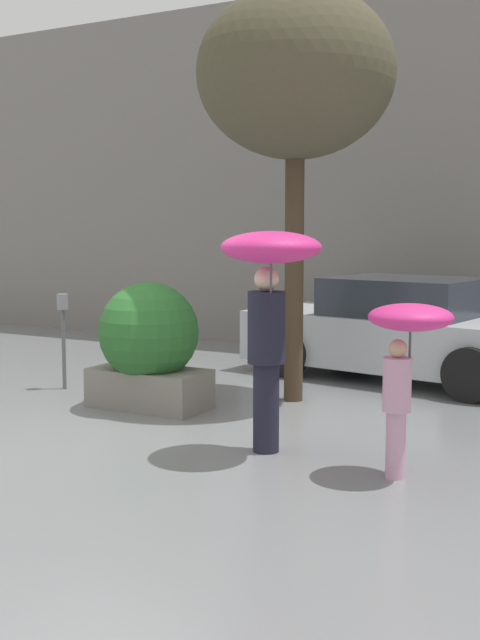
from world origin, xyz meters
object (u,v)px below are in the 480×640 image
at_px(person_child, 407,342).
at_px(parked_car_near, 403,332).
at_px(street_tree, 296,77).
at_px(person_adult, 269,288).
at_px(parking_meter, 63,321).
at_px(planter_box, 149,344).

height_order(person_child, parked_car_near, person_child).
distance_m(parked_car_near, street_tree, 3.84).
bearing_deg(parked_car_near, person_adult, -170.42).
bearing_deg(person_child, person_adult, 135.34).
distance_m(person_child, parking_meter, 5.20).
distance_m(person_adult, parking_meter, 4.00).
bearing_deg(person_child, planter_box, 119.81).
distance_m(planter_box, parking_meter, 1.65).
xyz_separation_m(planter_box, street_tree, (1.29, 1.18, 3.09)).
xyz_separation_m(planter_box, person_child, (3.39, -1.10, 0.41)).
bearing_deg(street_tree, parking_meter, -164.12).
relative_size(person_child, parking_meter, 1.18).
distance_m(person_adult, person_child, 1.36).
xyz_separation_m(parked_car_near, parking_meter, (-3.61, -2.86, 0.24)).
height_order(planter_box, street_tree, street_tree).
relative_size(street_tree, parking_meter, 3.91).
relative_size(planter_box, person_child, 1.00).
bearing_deg(street_tree, parked_car_near, 70.60).
bearing_deg(person_adult, parking_meter, -152.03).
height_order(planter_box, person_adult, person_adult).
xyz_separation_m(street_tree, parking_meter, (-2.89, -0.82, -2.94)).
bearing_deg(person_adult, person_child, 46.29).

